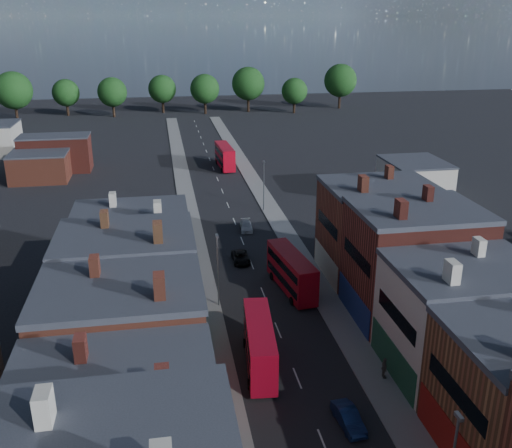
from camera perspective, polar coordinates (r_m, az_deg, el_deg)
name	(u,v)px	position (r m, az deg, el deg)	size (l,w,h in m)	color
pavement_west	(194,238)	(79.44, -6.24, -1.42)	(3.00, 200.00, 0.12)	gray
pavement_east	(285,233)	(81.12, 2.96, -0.86)	(3.00, 200.00, 0.12)	gray
lamp_post_2	(218,265)	(59.33, -3.85, -4.16)	(0.25, 0.70, 8.12)	slate
lamp_post_3	(264,182)	(88.70, 0.79, 4.17)	(0.25, 0.70, 8.12)	slate
bus_0	(260,344)	(50.49, 0.36, -11.89)	(3.14, 9.94, 4.22)	red
bus_1	(291,271)	(63.58, 3.57, -4.75)	(3.68, 10.36, 4.38)	#A20915
bus_2	(225,156)	(115.92, -3.14, 6.81)	(3.10, 10.68, 4.56)	#BA081A
car_1	(348,418)	(45.67, 9.23, -18.60)	(1.40, 4.02, 1.33)	#12234F
car_2	(241,257)	(71.43, -1.52, -3.36)	(2.02, 4.39, 1.22)	black
car_3	(246,226)	(81.93, -0.98, -0.22)	(1.68, 4.12, 1.20)	silver
ped_3	(384,368)	(50.79, 12.71, -13.88)	(1.10, 0.50, 1.88)	#58544C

